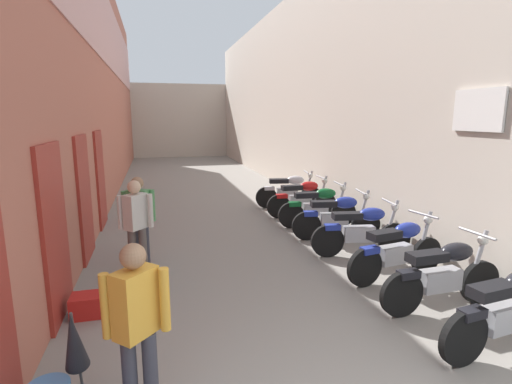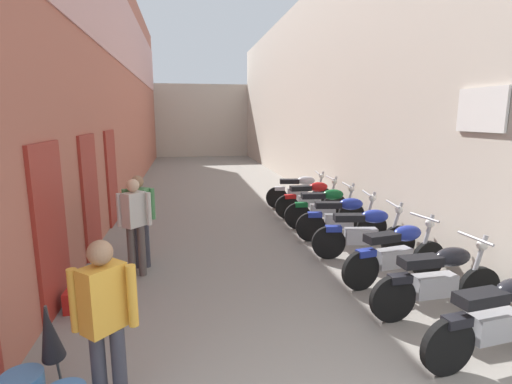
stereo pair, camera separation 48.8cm
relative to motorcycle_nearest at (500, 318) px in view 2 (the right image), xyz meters
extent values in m
plane|color=gray|center=(-1.95, 8.34, -0.50)|extent=(39.35, 39.35, 0.00)
cube|color=#B76651|center=(-5.04, 10.34, 3.09)|extent=(0.40, 23.35, 7.18)
cube|color=#9E2D23|center=(-4.82, 2.06, 0.60)|extent=(0.06, 1.10, 2.20)
cube|color=#9E2D23|center=(-4.82, 4.26, 0.60)|extent=(0.06, 1.10, 2.20)
cube|color=#9E2D23|center=(-4.82, 6.46, 0.60)|extent=(0.06, 1.10, 2.20)
cube|color=#DBA39E|center=(-4.83, 10.34, 4.67)|extent=(0.04, 23.35, 2.30)
cube|color=beige|center=(1.14, 10.34, 2.72)|extent=(0.40, 23.35, 6.44)
cube|color=white|center=(0.91, 1.66, 2.10)|extent=(0.04, 0.90, 0.60)
cube|color=beige|center=(-1.95, 23.01, 1.75)|extent=(8.78, 2.00, 4.50)
cylinder|color=black|center=(-0.63, -0.08, -0.20)|extent=(0.61, 0.15, 0.60)
cube|color=#9E9EA3|center=(-0.06, -0.01, -0.08)|extent=(0.58, 0.27, 0.28)
cube|color=black|center=(-0.29, -0.04, 0.26)|extent=(0.54, 0.28, 0.12)
cube|color=black|center=(-0.55, -0.07, 0.06)|extent=(0.29, 0.17, 0.10)
cylinder|color=black|center=(0.61, 1.01, -0.20)|extent=(0.60, 0.11, 0.60)
cylinder|color=black|center=(-0.63, 0.96, -0.20)|extent=(0.60, 0.11, 0.60)
cube|color=#9E9EA3|center=(-0.06, 0.98, -0.08)|extent=(0.57, 0.23, 0.28)
ellipsoid|color=black|center=(0.17, 0.99, 0.28)|extent=(0.49, 0.28, 0.24)
cube|color=black|center=(-0.29, 0.97, 0.26)|extent=(0.53, 0.24, 0.12)
cylinder|color=#9E9EA3|center=(0.54, 1.01, 0.15)|extent=(0.25, 0.07, 0.77)
cylinder|color=#9E9EA3|center=(0.47, 1.01, 0.50)|extent=(0.06, 0.58, 0.04)
sphere|color=silver|center=(0.59, 1.01, 0.40)|extent=(0.14, 0.14, 0.14)
cube|color=black|center=(-0.55, 0.96, 0.06)|extent=(0.29, 0.15, 0.10)
cylinder|color=black|center=(0.61, 2.10, -0.20)|extent=(0.60, 0.18, 0.60)
cylinder|color=black|center=(-0.63, 1.88, -0.20)|extent=(0.60, 0.18, 0.60)
cube|color=#9E9EA3|center=(-0.06, 1.98, -0.08)|extent=(0.59, 0.29, 0.28)
ellipsoid|color=navy|center=(0.17, 2.02, 0.28)|extent=(0.52, 0.34, 0.24)
cube|color=black|center=(-0.29, 1.94, 0.26)|extent=(0.55, 0.31, 0.12)
cylinder|color=#9E9EA3|center=(0.54, 2.08, 0.15)|extent=(0.25, 0.10, 0.77)
cylinder|color=#9E9EA3|center=(0.47, 2.07, 0.50)|extent=(0.14, 0.58, 0.04)
sphere|color=silver|center=(0.59, 2.09, 0.40)|extent=(0.14, 0.14, 0.14)
cube|color=navy|center=(-0.55, 1.89, 0.06)|extent=(0.30, 0.19, 0.10)
cylinder|color=black|center=(0.61, 2.99, -0.20)|extent=(0.61, 0.17, 0.60)
cylinder|color=black|center=(-0.63, 3.18, -0.20)|extent=(0.61, 0.17, 0.60)
cube|color=#9E9EA3|center=(-0.06, 3.09, -0.08)|extent=(0.58, 0.28, 0.28)
ellipsoid|color=navy|center=(0.17, 3.06, 0.28)|extent=(0.51, 0.33, 0.24)
cube|color=black|center=(-0.29, 3.13, 0.26)|extent=(0.55, 0.30, 0.12)
cylinder|color=#9E9EA3|center=(0.54, 3.00, 0.15)|extent=(0.25, 0.10, 0.77)
cylinder|color=#9E9EA3|center=(0.47, 3.01, 0.50)|extent=(0.13, 0.58, 0.04)
sphere|color=silver|center=(0.59, 2.99, 0.40)|extent=(0.14, 0.14, 0.14)
cube|color=navy|center=(-0.55, 3.17, 0.06)|extent=(0.30, 0.18, 0.10)
cylinder|color=black|center=(0.61, 3.99, -0.20)|extent=(0.60, 0.18, 0.60)
cylinder|color=black|center=(-0.63, 4.21, -0.20)|extent=(0.60, 0.18, 0.60)
cube|color=#9E9EA3|center=(-0.06, 4.11, -0.08)|extent=(0.59, 0.29, 0.28)
ellipsoid|color=navy|center=(0.17, 4.07, 0.28)|extent=(0.52, 0.34, 0.24)
cube|color=black|center=(-0.29, 4.15, 0.26)|extent=(0.55, 0.31, 0.12)
cylinder|color=#9E9EA3|center=(0.54, 4.00, 0.15)|extent=(0.25, 0.10, 0.77)
cylinder|color=#9E9EA3|center=(0.47, 4.01, 0.50)|extent=(0.14, 0.58, 0.04)
sphere|color=silver|center=(0.59, 3.99, 0.40)|extent=(0.14, 0.14, 0.14)
cube|color=navy|center=(-0.55, 4.19, 0.06)|extent=(0.30, 0.19, 0.10)
cylinder|color=black|center=(0.61, 5.01, -0.20)|extent=(0.60, 0.13, 0.60)
cylinder|color=black|center=(-0.63, 5.12, -0.20)|extent=(0.60, 0.13, 0.60)
cube|color=#9E9EA3|center=(-0.06, 5.07, -0.08)|extent=(0.58, 0.25, 0.28)
ellipsoid|color=#0F5123|center=(0.17, 5.05, 0.28)|extent=(0.50, 0.30, 0.24)
cube|color=black|center=(-0.29, 5.09, 0.26)|extent=(0.54, 0.27, 0.12)
cylinder|color=#9E9EA3|center=(0.54, 5.02, 0.15)|extent=(0.25, 0.08, 0.77)
cylinder|color=#9E9EA3|center=(0.47, 5.02, 0.50)|extent=(0.09, 0.58, 0.04)
sphere|color=silver|center=(0.59, 5.01, 0.40)|extent=(0.14, 0.14, 0.14)
cube|color=#0F5123|center=(-0.55, 5.12, 0.06)|extent=(0.29, 0.16, 0.10)
cylinder|color=black|center=(0.62, 6.04, -0.20)|extent=(0.60, 0.08, 0.60)
cylinder|color=black|center=(-0.63, 6.05, -0.20)|extent=(0.60, 0.08, 0.60)
cube|color=#9E9EA3|center=(-0.06, 6.05, -0.08)|extent=(0.56, 0.20, 0.28)
ellipsoid|color=#AD1414|center=(0.17, 6.05, 0.28)|extent=(0.48, 0.26, 0.24)
cube|color=black|center=(-0.29, 6.05, 0.26)|extent=(0.52, 0.22, 0.12)
cylinder|color=#9E9EA3|center=(0.55, 6.04, 0.15)|extent=(0.25, 0.06, 0.77)
cylinder|color=#9E9EA3|center=(0.48, 6.05, 0.50)|extent=(0.04, 0.58, 0.04)
sphere|color=silver|center=(0.60, 6.04, 0.40)|extent=(0.14, 0.14, 0.14)
cube|color=#AD1414|center=(-0.55, 6.05, 0.06)|extent=(0.28, 0.14, 0.10)
cylinder|color=black|center=(0.61, 6.97, -0.20)|extent=(0.60, 0.18, 0.60)
cylinder|color=black|center=(-0.63, 7.18, -0.20)|extent=(0.60, 0.18, 0.60)
cube|color=#9E9EA3|center=(-0.06, 7.08, -0.08)|extent=(0.59, 0.29, 0.28)
ellipsoid|color=#B7B7BC|center=(0.17, 7.05, 0.28)|extent=(0.52, 0.34, 0.24)
cube|color=black|center=(-0.29, 7.12, 0.26)|extent=(0.55, 0.30, 0.12)
cylinder|color=#9E9EA3|center=(0.54, 6.98, 0.15)|extent=(0.25, 0.10, 0.77)
cylinder|color=#9E9EA3|center=(0.47, 7.00, 0.50)|extent=(0.13, 0.58, 0.04)
sphere|color=silver|center=(0.59, 6.98, 0.40)|extent=(0.14, 0.14, 0.14)
cube|color=#B7B7BC|center=(-0.55, 7.17, 0.06)|extent=(0.30, 0.18, 0.10)
cylinder|color=#383842|center=(-3.85, -0.08, -0.09)|extent=(0.12, 0.12, 0.82)
cylinder|color=#383842|center=(-3.69, -0.08, -0.09)|extent=(0.12, 0.12, 0.82)
cube|color=gold|center=(-3.77, -0.08, 0.59)|extent=(0.38, 0.38, 0.54)
sphere|color=#997051|center=(-3.77, -0.08, 0.97)|extent=(0.20, 0.20, 0.20)
cylinder|color=gold|center=(-3.99, -0.08, 0.59)|extent=(0.08, 0.08, 0.52)
cylinder|color=gold|center=(-3.55, -0.08, 0.59)|extent=(0.08, 0.08, 0.52)
cylinder|color=#564C47|center=(-3.98, 3.02, -0.09)|extent=(0.12, 0.12, 0.82)
cylinder|color=#564C47|center=(-3.82, 3.02, -0.09)|extent=(0.12, 0.12, 0.82)
cube|color=beige|center=(-3.90, 3.02, 0.59)|extent=(0.38, 0.39, 0.54)
sphere|color=#DBB28E|center=(-3.90, 3.02, 0.97)|extent=(0.20, 0.20, 0.20)
cylinder|color=beige|center=(-4.12, 3.02, 0.59)|extent=(0.08, 0.08, 0.52)
cylinder|color=beige|center=(-3.68, 3.02, 0.59)|extent=(0.08, 0.08, 0.52)
cylinder|color=#383842|center=(-3.95, 3.38, -0.09)|extent=(0.12, 0.12, 0.82)
cylinder|color=#383842|center=(-3.79, 3.38, -0.09)|extent=(0.12, 0.12, 0.82)
cube|color=#4C8C51|center=(-3.87, 3.38, 0.59)|extent=(0.39, 0.32, 0.54)
sphere|color=#997051|center=(-3.87, 3.38, 0.97)|extent=(0.20, 0.20, 0.20)
cylinder|color=#4C8C51|center=(-4.09, 3.38, 0.59)|extent=(0.08, 0.08, 0.52)
cylinder|color=#4C8C51|center=(-3.65, 3.38, 0.59)|extent=(0.08, 0.08, 0.52)
cube|color=red|center=(-4.48, 1.98, -0.36)|extent=(0.44, 0.32, 0.28)
cylinder|color=#4C4C4C|center=(-4.30, 0.28, -0.03)|extent=(0.02, 0.22, 0.93)
cone|color=#232328|center=(-4.30, 0.20, 0.18)|extent=(0.20, 0.31, 0.58)
camera|label=1|loc=(-3.58, -3.04, 2.01)|focal=27.44mm
camera|label=2|loc=(-3.10, -3.15, 2.01)|focal=27.44mm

